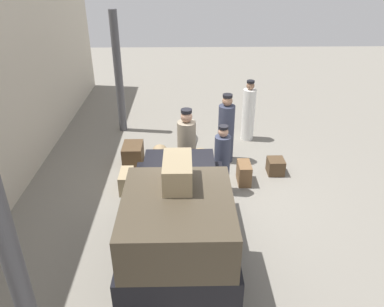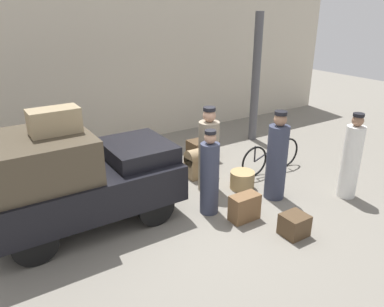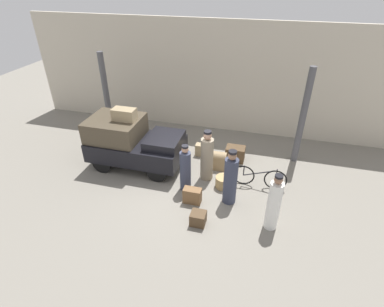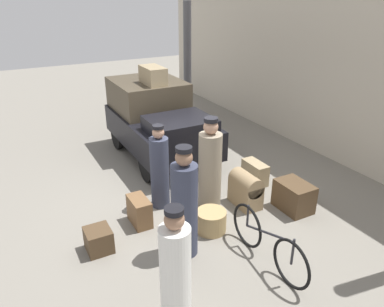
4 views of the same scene
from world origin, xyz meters
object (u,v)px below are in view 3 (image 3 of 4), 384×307
object	(u,v)px
porter_standing_middle	(230,179)
suitcase_tan_flat	(235,154)
trunk_on_truck_roof	(124,114)
suitcase_black_upright	(217,160)
suitcase_small_leather	(204,150)
truck	(132,141)
conductor_in_dark_uniform	(207,157)
porter_with_bicycle	(185,170)
wicker_basket	(223,182)
porter_carrying_trunk	(274,204)
trunk_wicker_pale	(192,196)
trunk_umber_medium	(198,218)
bicycle	(259,177)

from	to	relation	value
porter_standing_middle	suitcase_tan_flat	xyz separation A→B (m)	(-0.15, 2.34, -0.55)
porter_standing_middle	trunk_on_truck_roof	world-z (taller)	trunk_on_truck_roof
suitcase_black_upright	suitcase_small_leather	bearing A→B (deg)	132.21
truck	porter_standing_middle	size ratio (longest dim) A/B	1.81
truck	suitcase_black_upright	world-z (taller)	truck
conductor_in_dark_uniform	porter_with_bicycle	bearing A→B (deg)	-123.98
wicker_basket	suitcase_tan_flat	size ratio (longest dim) A/B	0.75
porter_carrying_trunk	suitcase_tan_flat	xyz separation A→B (m)	(-1.42, 3.10, -0.53)
porter_carrying_trunk	wicker_basket	bearing A→B (deg)	137.81
trunk_wicker_pale	suitcase_tan_flat	distance (m)	2.83
trunk_wicker_pale	trunk_umber_medium	bearing A→B (deg)	-64.84
suitcase_black_upright	trunk_on_truck_roof	world-z (taller)	trunk_on_truck_roof
wicker_basket	suitcase_small_leather	size ratio (longest dim) A/B	0.83
porter_carrying_trunk	suitcase_tan_flat	world-z (taller)	porter_carrying_trunk
wicker_basket	trunk_on_truck_roof	xyz separation A→B (m)	(-3.51, 0.49, 1.75)
porter_carrying_trunk	suitcase_small_leather	size ratio (longest dim) A/B	2.81
conductor_in_dark_uniform	trunk_on_truck_roof	world-z (taller)	trunk_on_truck_roof
suitcase_small_leather	trunk_on_truck_roof	bearing A→B (deg)	-153.85
porter_carrying_trunk	conductor_in_dark_uniform	distance (m)	2.81
trunk_umber_medium	suitcase_tan_flat	world-z (taller)	suitcase_tan_flat
trunk_wicker_pale	trunk_umber_medium	size ratio (longest dim) A/B	1.29
truck	suitcase_black_upright	xyz separation A→B (m)	(2.94, 0.50, -0.58)
suitcase_small_leather	trunk_wicker_pale	bearing A→B (deg)	-84.16
truck	wicker_basket	world-z (taller)	truck
trunk_wicker_pale	trunk_on_truck_roof	xyz separation A→B (m)	(-2.74, 1.48, 1.69)
bicycle	porter_standing_middle	bearing A→B (deg)	-130.45
truck	suitcase_tan_flat	distance (m)	3.75
trunk_wicker_pale	porter_carrying_trunk	bearing A→B (deg)	-10.29
suitcase_small_leather	trunk_umber_medium	bearing A→B (deg)	-79.31
suitcase_tan_flat	truck	bearing A→B (deg)	-161.02
bicycle	trunk_on_truck_roof	distance (m)	4.87
porter_standing_middle	trunk_wicker_pale	xyz separation A→B (m)	(-1.06, -0.34, -0.57)
conductor_in_dark_uniform	trunk_wicker_pale	bearing A→B (deg)	-95.88
porter_carrying_trunk	porter_with_bicycle	size ratio (longest dim) A/B	1.08
truck	porter_with_bicycle	distance (m)	2.39
trunk_on_truck_roof	trunk_umber_medium	bearing A→B (deg)	-36.43
truck	conductor_in_dark_uniform	distance (m)	2.72
wicker_basket	truck	bearing A→B (deg)	171.64
trunk_on_truck_roof	suitcase_black_upright	bearing A→B (deg)	9.15
porter_standing_middle	trunk_wicker_pale	distance (m)	1.25
porter_standing_middle	trunk_umber_medium	bearing A→B (deg)	-120.04
porter_with_bicycle	porter_carrying_trunk	bearing A→B (deg)	-20.08
wicker_basket	porter_standing_middle	world-z (taller)	porter_standing_middle
truck	suitcase_small_leather	world-z (taller)	truck
conductor_in_dark_uniform	trunk_umber_medium	world-z (taller)	conductor_in_dark_uniform
trunk_wicker_pale	conductor_in_dark_uniform	bearing A→B (deg)	84.12
bicycle	wicker_basket	bearing A→B (deg)	-164.65
porter_standing_middle	trunk_on_truck_roof	xyz separation A→B (m)	(-3.80, 1.14, 1.12)
truck	porter_with_bicycle	size ratio (longest dim) A/B	2.01
porter_carrying_trunk	trunk_umber_medium	size ratio (longest dim) A/B	4.15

